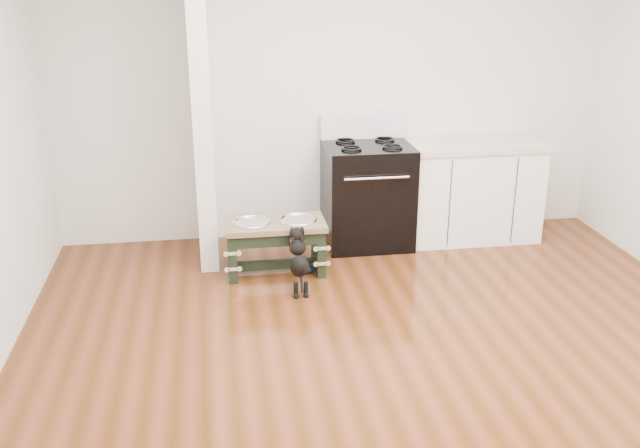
# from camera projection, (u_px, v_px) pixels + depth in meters

# --- Properties ---
(ground) EXTENTS (5.00, 5.00, 0.00)m
(ground) POSITION_uv_depth(u_px,v_px,m) (400.00, 368.00, 4.53)
(ground) COLOR #47250C
(ground) RESTS_ON ground
(room_shell) EXTENTS (5.00, 5.00, 5.00)m
(room_shell) POSITION_uv_depth(u_px,v_px,m) (411.00, 116.00, 3.97)
(room_shell) COLOR silver
(room_shell) RESTS_ON ground
(partition_wall) EXTENTS (0.15, 0.80, 2.70)m
(partition_wall) POSITION_uv_depth(u_px,v_px,m) (201.00, 102.00, 5.84)
(partition_wall) COLOR silver
(partition_wall) RESTS_ON ground
(oven_range) EXTENTS (0.76, 0.69, 1.14)m
(oven_range) POSITION_uv_depth(u_px,v_px,m) (367.00, 193.00, 6.40)
(oven_range) COLOR black
(oven_range) RESTS_ON ground
(cabinet_run) EXTENTS (1.24, 0.64, 0.91)m
(cabinet_run) POSITION_uv_depth(u_px,v_px,m) (471.00, 190.00, 6.57)
(cabinet_run) COLOR white
(cabinet_run) RESTS_ON ground
(dog_feeder) EXTENTS (0.82, 0.44, 0.46)m
(dog_feeder) POSITION_uv_depth(u_px,v_px,m) (275.00, 237.00, 5.82)
(dog_feeder) COLOR black
(dog_feeder) RESTS_ON ground
(puppy) EXTENTS (0.14, 0.42, 0.50)m
(puppy) POSITION_uv_depth(u_px,v_px,m) (299.00, 258.00, 5.51)
(puppy) COLOR black
(puppy) RESTS_ON ground
(floor_bowl) EXTENTS (0.18, 0.18, 0.05)m
(floor_bowl) POSITION_uv_depth(u_px,v_px,m) (304.00, 269.00, 5.93)
(floor_bowl) COLOR navy
(floor_bowl) RESTS_ON ground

